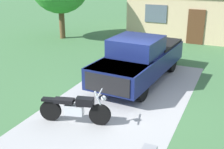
{
  "coord_description": "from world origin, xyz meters",
  "views": [
    {
      "loc": [
        3.54,
        -9.17,
        4.48
      ],
      "look_at": [
        -0.4,
        -0.25,
        0.9
      ],
      "focal_mm": 47.19,
      "sensor_mm": 36.0,
      "label": 1
    }
  ],
  "objects": [
    {
      "name": "driveway_pad",
      "position": [
        0.0,
        0.0,
        0.0
      ],
      "size": [
        4.41,
        8.87,
        0.01
      ],
      "primitive_type": "cube",
      "color": "#A0A0A0",
      "rests_on": "ground"
    },
    {
      "name": "neighbor_house",
      "position": [
        1.03,
        11.56,
        1.79
      ],
      "size": [
        9.6,
        5.6,
        3.5
      ],
      "color": "tan",
      "rests_on": "ground"
    },
    {
      "name": "motorcycle",
      "position": [
        -0.69,
        -2.34,
        0.47
      ],
      "size": [
        2.18,
        0.87,
        1.09
      ],
      "color": "black",
      "rests_on": "ground"
    },
    {
      "name": "pickup_truck",
      "position": [
        -0.07,
        1.89,
        0.95
      ],
      "size": [
        2.41,
        5.75,
        1.9
      ],
      "color": "black",
      "rests_on": "ground"
    },
    {
      "name": "ground_plane",
      "position": [
        0.0,
        0.0,
        0.0
      ],
      "size": [
        80.0,
        80.0,
        0.0
      ],
      "primitive_type": "plane",
      "color": "#3F6E40"
    }
  ]
}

